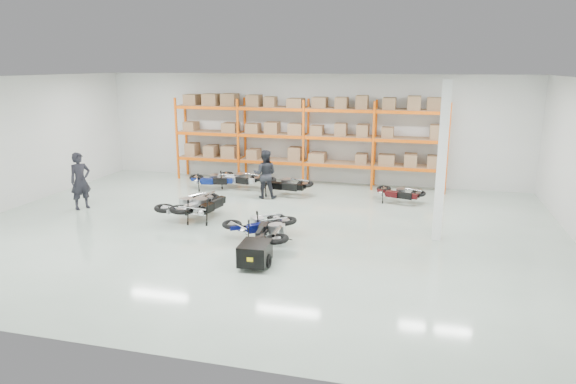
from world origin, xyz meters
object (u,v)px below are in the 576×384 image
(moto_touring_right, at_px, (273,226))
(moto_silver_left, at_px, (188,201))
(moto_blue_centre, at_px, (257,220))
(moto_back_d, at_px, (399,190))
(trailer, at_px, (255,253))
(person_left, at_px, (80,181))
(moto_back_b, at_px, (238,175))
(moto_black_far_left, at_px, (202,201))
(person_back, at_px, (265,174))
(moto_back_a, at_px, (213,177))
(moto_back_c, at_px, (284,181))

(moto_touring_right, bearing_deg, moto_silver_left, 145.83)
(moto_blue_centre, bearing_deg, moto_back_d, -78.65)
(moto_blue_centre, xyz_separation_m, trailer, (0.64, -2.17, -0.15))
(moto_blue_centre, xyz_separation_m, person_left, (-6.83, 1.37, 0.47))
(moto_back_b, relative_size, moto_back_d, 1.12)
(moto_black_far_left, xyz_separation_m, moto_back_d, (6.04, 3.64, -0.13))
(trailer, distance_m, person_back, 6.80)
(moto_silver_left, height_order, moto_black_far_left, moto_black_far_left)
(moto_back_b, height_order, moto_back_d, moto_back_b)
(moto_back_a, relative_size, moto_back_c, 0.91)
(moto_black_far_left, distance_m, moto_back_d, 7.06)
(moto_black_far_left, bearing_deg, person_left, 8.65)
(person_left, bearing_deg, moto_silver_left, -62.37)
(moto_back_d, bearing_deg, moto_back_a, 106.28)
(moto_back_b, bearing_deg, moto_back_a, 127.51)
(trailer, xyz_separation_m, moto_back_c, (-1.18, 7.09, 0.21))
(moto_black_far_left, distance_m, moto_back_c, 4.05)
(moto_blue_centre, relative_size, person_left, 0.86)
(moto_back_c, bearing_deg, trailer, -159.85)
(moto_back_d, xyz_separation_m, person_left, (-10.59, -3.54, 0.50))
(trailer, distance_m, moto_back_b, 8.40)
(moto_black_far_left, height_order, moto_touring_right, moto_black_far_left)
(moto_back_b, bearing_deg, trailer, -143.78)
(moto_silver_left, height_order, trailer, moto_silver_left)
(moto_back_b, distance_m, person_left, 5.97)
(moto_black_far_left, distance_m, moto_touring_right, 3.45)
(moto_back_b, height_order, person_left, person_left)
(trailer, height_order, moto_back_b, moto_back_b)
(moto_blue_centre, relative_size, moto_back_d, 1.07)
(moto_blue_centre, xyz_separation_m, moto_back_a, (-3.55, 5.15, 0.00))
(moto_touring_right, distance_m, moto_back_a, 7.09)
(moto_back_a, relative_size, person_back, 0.94)
(moto_back_b, xyz_separation_m, moto_back_d, (6.37, -0.66, -0.06))
(moto_silver_left, xyz_separation_m, moto_back_a, (-0.80, 3.93, -0.06))
(moto_back_b, relative_size, person_back, 0.97)
(moto_silver_left, bearing_deg, moto_touring_right, 172.41)
(moto_back_c, bearing_deg, moto_touring_right, -157.18)
(moto_back_d, bearing_deg, moto_back_b, 102.26)
(moto_silver_left, bearing_deg, person_back, -97.00)
(moto_back_a, distance_m, person_left, 5.03)
(moto_silver_left, height_order, moto_back_c, moto_silver_left)
(moto_blue_centre, distance_m, moto_back_a, 6.25)
(moto_black_far_left, relative_size, person_back, 1.10)
(moto_blue_centre, height_order, person_back, person_back)
(trailer, xyz_separation_m, moto_back_d, (3.12, 7.08, 0.12))
(moto_back_b, distance_m, moto_back_c, 2.17)
(moto_silver_left, distance_m, moto_back_a, 4.01)
(moto_back_c, bearing_deg, person_back, 143.28)
(moto_touring_right, xyz_separation_m, person_back, (-1.76, 4.95, 0.33))
(moto_back_a, bearing_deg, person_back, -119.26)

